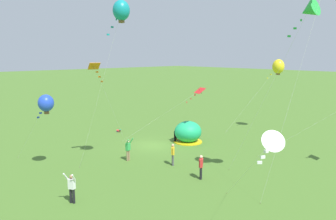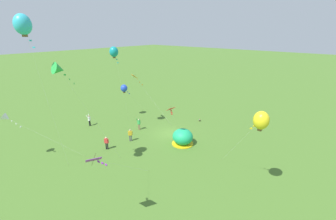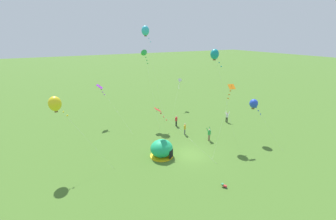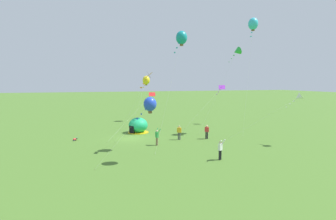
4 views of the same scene
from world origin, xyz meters
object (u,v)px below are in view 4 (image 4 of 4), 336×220
kite_green (237,52)px  kite_yellow (146,80)px  kite_white (298,97)px  person_watching_sky (220,149)px  kite_purple (221,88)px  kite_orange (147,78)px  person_near_tent (157,136)px  kite_blue (150,104)px  toddler_crawling (75,139)px  person_with_toddler (179,132)px  person_strolling (207,131)px  kite_teal (182,38)px  kite_red (151,96)px  popup_tent (138,125)px  kite_cyan (253,24)px

kite_green → kite_yellow: bearing=-146.1°
kite_yellow → kite_white: (22.43, 12.24, -1.94)m
person_watching_sky → kite_purple: bearing=151.9°
kite_orange → person_near_tent: bearing=142.0°
kite_orange → kite_green: bearing=113.6°
kite_yellow → kite_blue: bearing=-11.4°
toddler_crawling → person_with_toddler: 12.48m
kite_white → person_strolling: bearing=-123.9°
person_watching_sky → kite_white: bearing=104.0°
kite_orange → kite_green: size_ratio=0.68×
person_with_toddler → kite_green: bearing=103.9°
kite_blue → kite_teal: kite_teal is taller
kite_red → kite_white: kite_white is taller
person_with_toddler → kite_orange: kite_orange is taller
kite_yellow → kite_teal: kite_teal is taller
toddler_crawling → person_strolling: size_ratio=0.32×
popup_tent → person_watching_sky: size_ratio=1.49×
kite_purple → kite_teal: 18.46m
kite_blue → kite_purple: kite_purple is taller
kite_blue → kite_green: kite_green is taller
kite_cyan → kite_orange: kite_cyan is taller
kite_cyan → kite_orange: 17.75m
kite_white → person_near_tent: bearing=-105.7°
kite_yellow → kite_blue: size_ratio=1.40×
person_near_tent → kite_blue: kite_blue is taller
person_near_tent → kite_blue: (5.66, -2.06, 4.09)m
person_with_toddler → kite_green: kite_green is taller
kite_cyan → kite_blue: kite_cyan is taller
person_strolling → kite_purple: bearing=144.2°
person_with_toddler → kite_teal: size_ratio=0.14×
toddler_crawling → person_watching_sky: size_ratio=0.29×
kite_purple → kite_red: bearing=-71.8°
person_near_tent → kite_purple: bearing=129.3°
person_near_tent → kite_green: 16.33m
kite_cyan → kite_purple: kite_cyan is taller
toddler_crawling → kite_red: kite_red is taller
person_with_toddler → kite_yellow: (-16.30, -0.52, 6.27)m
kite_yellow → kite_green: bearing=33.9°
popup_tent → toddler_crawling: 8.56m
person_strolling → person_near_tent: size_ratio=0.91×
person_watching_sky → popup_tent: bearing=-161.9°
person_watching_sky → kite_cyan: (-10.11, 9.89, 13.59)m
person_watching_sky → kite_teal: 11.80m
kite_yellow → person_near_tent: bearing=-8.6°
toddler_crawling → kite_white: 26.02m
toddler_crawling → kite_white: bearing=68.7°
person_near_tent → kite_orange: 6.80m
kite_cyan → kite_red: 16.58m
kite_cyan → kite_white: (7.39, 1.01, -9.30)m
person_strolling → kite_blue: size_ratio=0.30×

